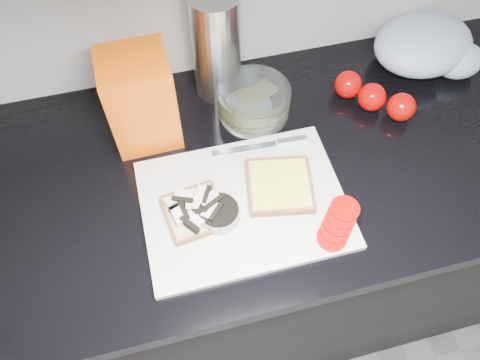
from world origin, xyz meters
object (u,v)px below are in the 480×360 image
Objects in this scene: glass_bowl at (254,101)px; steel_canister at (216,46)px; bread_bag at (141,100)px; cutting_board at (244,204)px.

steel_canister is (-0.06, 0.09, 0.09)m from glass_bowl.
glass_bowl is at bearing -0.95° from bread_bag.
cutting_board is 2.46× the size of glass_bowl.
glass_bowl reaches higher than cutting_board.
glass_bowl is 0.77× the size of bread_bag.
cutting_board is 1.59× the size of steel_canister.
steel_canister is (0.02, 0.33, 0.12)m from cutting_board.
steel_canister reaches higher than bread_bag.
bread_bag is at bearing -152.46° from steel_canister.
glass_bowl is 0.25m from bread_bag.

